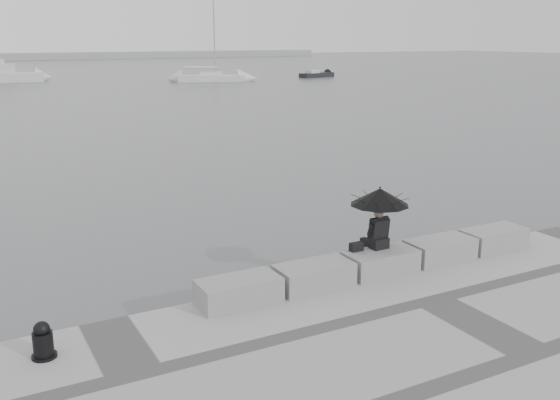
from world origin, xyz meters
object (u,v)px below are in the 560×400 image
mooring_bollard (43,343)px  sailboat_right (211,77)px  seated_person (380,203)px  motor_cruiser (4,75)px  small_motorboat (317,75)px

mooring_bollard → sailboat_right: 70.92m
seated_person → motor_cruiser: motor_cruiser is taller
sailboat_right → small_motorboat: (16.28, 1.12, -0.20)m
motor_cruiser → mooring_bollard: bearing=-84.9°
small_motorboat → mooring_bollard: bearing=-139.5°
mooring_bollard → seated_person: bearing=5.4°
motor_cruiser → sailboat_right: bearing=-16.1°
mooring_bollard → sailboat_right: size_ratio=0.05×
seated_person → mooring_bollard: seated_person is taller
seated_person → motor_cruiser: bearing=90.7°
motor_cruiser → small_motorboat: (39.40, -10.06, -0.57)m
sailboat_right → motor_cruiser: 25.69m
seated_person → sailboat_right: bearing=70.8°
mooring_bollard → sailboat_right: sailboat_right is taller
seated_person → small_motorboat: bearing=59.4°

